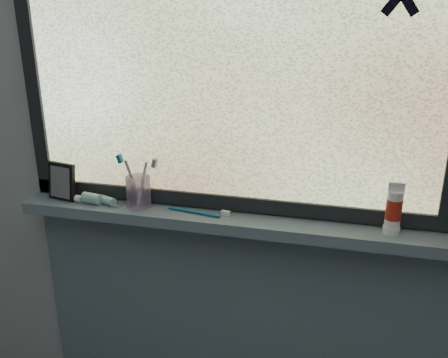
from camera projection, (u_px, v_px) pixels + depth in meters
name	position (u px, v px, depth m)	size (l,w,h in m)	color
wall_back	(255.00, 145.00, 1.64)	(3.00, 0.01, 2.50)	#9EA3A8
windowsill	(249.00, 223.00, 1.65)	(1.62, 0.14, 0.04)	slate
sill_apron	(250.00, 339.00, 1.89)	(1.62, 0.02, 0.98)	slate
window_pane	(256.00, 59.00, 1.52)	(1.50, 0.01, 1.00)	silver
frame_bottom	(252.00, 204.00, 1.68)	(1.60, 0.03, 0.05)	black
frame_left	(30.00, 52.00, 1.68)	(0.05, 0.03, 1.10)	black
vanity_mirror	(62.00, 181.00, 1.78)	(0.11, 0.05, 0.14)	black
toothpaste_tube	(98.00, 199.00, 1.75)	(0.22, 0.05, 0.04)	silver
toothbrush_cup	(139.00, 192.00, 1.72)	(0.08, 0.08, 0.11)	#B293C3
toothbrush_lying	(194.00, 211.00, 1.68)	(0.24, 0.02, 0.02)	#0C5A74
cream_tube	(394.00, 207.00, 1.52)	(0.05, 0.05, 0.12)	silver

